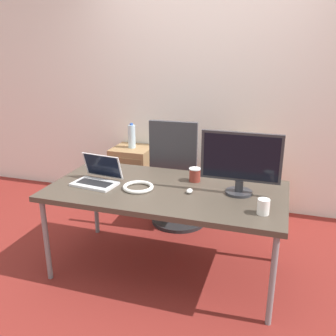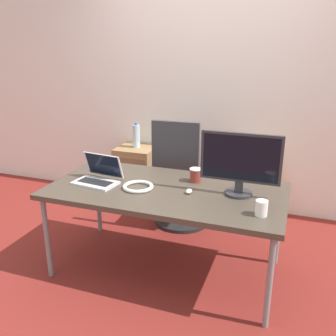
% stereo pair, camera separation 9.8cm
% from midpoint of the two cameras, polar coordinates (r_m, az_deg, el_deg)
% --- Properties ---
extents(ground_plane, '(14.00, 14.00, 0.00)m').
position_cam_midpoint_polar(ground_plane, '(3.18, -1.17, -15.11)').
color(ground_plane, maroon).
extents(wall_back, '(10.00, 0.05, 2.60)m').
position_cam_midpoint_polar(wall_back, '(4.06, 5.40, 12.00)').
color(wall_back, white).
rests_on(wall_back, ground_plane).
extents(desk, '(1.79, 0.91, 0.71)m').
position_cam_midpoint_polar(desk, '(2.86, -1.26, -3.93)').
color(desk, '#473D33').
rests_on(desk, ground_plane).
extents(office_chair, '(0.56, 0.57, 1.10)m').
position_cam_midpoint_polar(office_chair, '(3.69, 0.71, -2.69)').
color(office_chair, '#232326').
rests_on(office_chair, ground_plane).
extents(cabinet_left, '(0.42, 0.42, 0.65)m').
position_cam_midpoint_polar(cabinet_left, '(4.30, -6.02, -1.06)').
color(cabinet_left, '#99754C').
rests_on(cabinet_left, ground_plane).
extents(cabinet_right, '(0.42, 0.42, 0.65)m').
position_cam_midpoint_polar(cabinet_right, '(3.98, 11.28, -2.95)').
color(cabinet_right, '#99754C').
rests_on(cabinet_right, ground_plane).
extents(water_bottle, '(0.08, 0.08, 0.28)m').
position_cam_midpoint_polar(water_bottle, '(4.17, -6.22, 4.83)').
color(water_bottle, silver).
rests_on(water_bottle, cabinet_left).
extents(laptop_center, '(0.36, 0.31, 0.22)m').
position_cam_midpoint_polar(laptop_center, '(3.00, -11.64, -1.45)').
color(laptop_center, silver).
rests_on(laptop_center, desk).
extents(monitor, '(0.58, 0.20, 0.46)m').
position_cam_midpoint_polar(monitor, '(2.71, 10.00, 0.94)').
color(monitor, '#2D2D33').
rests_on(monitor, desk).
extents(mouse, '(0.05, 0.07, 0.03)m').
position_cam_midpoint_polar(mouse, '(2.76, 2.28, -3.51)').
color(mouse, silver).
rests_on(mouse, desk).
extents(coffee_cup_white, '(0.08, 0.08, 0.10)m').
position_cam_midpoint_polar(coffee_cup_white, '(2.49, 13.25, -5.76)').
color(coffee_cup_white, white).
rests_on(coffee_cup_white, desk).
extents(coffee_cup_brown, '(0.09, 0.09, 0.11)m').
position_cam_midpoint_polar(coffee_cup_brown, '(2.98, 3.18, -1.03)').
color(coffee_cup_brown, maroon).
rests_on(coffee_cup_brown, desk).
extents(cable_coil, '(0.23, 0.23, 0.03)m').
position_cam_midpoint_polar(cable_coil, '(2.85, -5.55, -2.91)').
color(cable_coil, white).
rests_on(cable_coil, desk).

